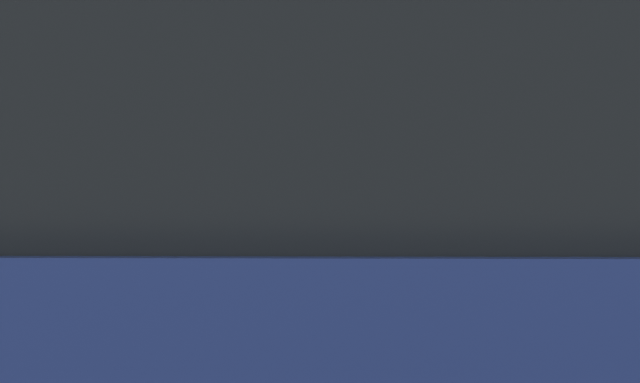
# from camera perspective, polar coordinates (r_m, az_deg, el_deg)

# --- Properties ---
(parking_meter) EXTENTS (0.16, 0.17, 1.44)m
(parking_meter) POSITION_cam_1_polar(r_m,az_deg,el_deg) (4.06, 3.52, -2.36)
(parking_meter) COLOR slate
(parking_meter) RESTS_ON sidewalk_curb
(pedestrian_at_meter) EXTENTS (0.74, 0.47, 1.79)m
(pedestrian_at_meter) POSITION_cam_1_polar(r_m,az_deg,el_deg) (4.31, -3.50, -2.24)
(pedestrian_at_meter) COLOR #1E233F
(pedestrian_at_meter) RESTS_ON sidewalk_curb
(parked_hatchback_blue) EXTENTS (4.02, 1.82, 1.81)m
(parked_hatchback_blue) POSITION_cam_1_polar(r_m,az_deg,el_deg) (2.42, 9.19, -8.78)
(parked_hatchback_blue) COLOR navy
(parked_hatchback_blue) RESTS_ON ground
(background_railing) EXTENTS (24.06, 0.06, 1.00)m
(background_railing) POSITION_cam_1_polar(r_m,az_deg,el_deg) (6.02, -0.84, -4.98)
(background_railing) COLOR #1E602D
(background_railing) RESTS_ON sidewalk_curb
(backdrop_wall) EXTENTS (32.00, 0.50, 3.68)m
(backdrop_wall) POSITION_cam_1_polar(r_m,az_deg,el_deg) (8.10, -0.31, 2.76)
(backdrop_wall) COLOR #ADA38E
(backdrop_wall) RESTS_ON ground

